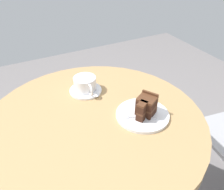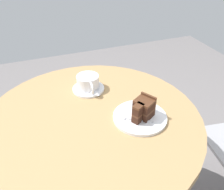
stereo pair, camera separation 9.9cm
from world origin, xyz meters
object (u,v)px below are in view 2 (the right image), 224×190
coffee_cup (88,82)px  napkin (144,119)px  cake_plate (140,117)px  fork (130,119)px  teaspoon (99,91)px  saucer (88,89)px  cake_slice (143,109)px

coffee_cup → napkin: size_ratio=0.81×
coffee_cup → cake_plate: size_ratio=0.65×
coffee_cup → fork: (0.28, 0.09, -0.03)m
teaspoon → napkin: teaspoon is taller
coffee_cup → saucer: bearing=-14.5°
fork → napkin: fork is taller
saucer → cake_plate: (0.27, 0.13, 0.00)m
saucer → fork: fork is taller
coffee_cup → cake_slice: cake_slice is taller
teaspoon → fork: fork is taller
saucer → coffee_cup: coffee_cup is taller
napkin → fork: bearing=-99.9°
coffee_cup → cake_slice: bearing=26.7°
saucer → cake_plate: size_ratio=0.69×
cake_plate → fork: fork is taller
coffee_cup → teaspoon: bearing=38.5°
coffee_cup → napkin: 0.32m
napkin → coffee_cup: bearing=-153.5°
cake_plate → cake_slice: cake_slice is taller
teaspoon → cake_slice: (0.23, 0.10, 0.04)m
teaspoon → fork: 0.24m
coffee_cup → fork: 0.29m
fork → cake_plate: bearing=-141.1°
cake_plate → fork: (0.00, -0.04, 0.01)m
teaspoon → saucer: bearing=-116.1°
fork → napkin: bearing=-157.1°
cake_slice → fork: bearing=-91.4°
cake_plate → napkin: (0.01, 0.01, -0.00)m
teaspoon → cake_slice: bearing=46.1°
teaspoon → napkin: bearing=45.9°
cake_slice → saucer: bearing=-152.8°
saucer → fork: 0.29m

